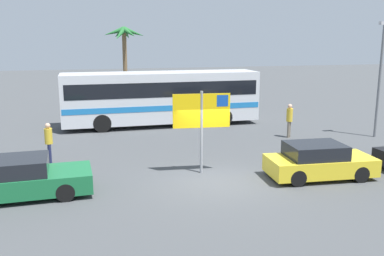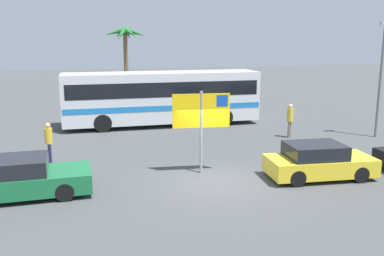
{
  "view_description": "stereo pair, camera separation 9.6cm",
  "coord_description": "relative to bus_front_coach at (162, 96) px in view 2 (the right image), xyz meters",
  "views": [
    {
      "loc": [
        -4.66,
        -13.98,
        5.14
      ],
      "look_at": [
        -0.1,
        3.48,
        1.3
      ],
      "focal_mm": 39.57,
      "sensor_mm": 36.0,
      "label": 1
    },
    {
      "loc": [
        -4.56,
        -14.0,
        5.14
      ],
      "look_at": [
        -0.1,
        3.48,
        1.3
      ],
      "focal_mm": 39.57,
      "sensor_mm": 36.0,
      "label": 2
    }
  ],
  "objects": [
    {
      "name": "car_green",
      "position": [
        -6.77,
        -10.48,
        -1.15
      ],
      "size": [
        4.65,
        2.0,
        1.32
      ],
      "rotation": [
        0.0,
        0.0,
        0.03
      ],
      "color": "#196638",
      "rests_on": "ground"
    },
    {
      "name": "lamp_post_left_side",
      "position": [
        10.39,
        -5.94,
        1.52
      ],
      "size": [
        0.56,
        0.2,
        5.96
      ],
      "color": "slate",
      "rests_on": "ground"
    },
    {
      "name": "pedestrian_crossing_lot",
      "position": [
        -6.01,
        -6.63,
        -0.78
      ],
      "size": [
        0.32,
        0.32,
        1.71
      ],
      "rotation": [
        0.0,
        0.0,
        3.31
      ],
      "color": "#1E2347",
      "rests_on": "ground"
    },
    {
      "name": "bus_front_coach",
      "position": [
        0.0,
        0.0,
        0.0
      ],
      "size": [
        11.52,
        2.52,
        3.17
      ],
      "color": "silver",
      "rests_on": "ground"
    },
    {
      "name": "ferry_sign",
      "position": [
        -0.17,
        -9.53,
        0.54
      ],
      "size": [
        2.2,
        0.27,
        3.2
      ],
      "rotation": [
        0.0,
        0.0,
        -0.1
      ],
      "color": "gray",
      "rests_on": "ground"
    },
    {
      "name": "car_yellow",
      "position": [
        3.86,
        -11.21,
        -1.15
      ],
      "size": [
        4.05,
        1.99,
        1.32
      ],
      "rotation": [
        0.0,
        0.0,
        -0.07
      ],
      "color": "yellow",
      "rests_on": "ground"
    },
    {
      "name": "pedestrian_by_bus",
      "position": [
        5.89,
        -4.92,
        -0.73
      ],
      "size": [
        0.32,
        0.32,
        1.78
      ],
      "rotation": [
        0.0,
        0.0,
        5.48
      ],
      "color": "#706656",
      "rests_on": "ground"
    },
    {
      "name": "ground",
      "position": [
        0.1,
        -10.71,
        -1.78
      ],
      "size": [
        120.0,
        120.0,
        0.0
      ],
      "primitive_type": "plane",
      "color": "#424447"
    },
    {
      "name": "palm_tree_seaside",
      "position": [
        -1.38,
        7.12,
        3.05
      ],
      "size": [
        3.06,
        2.91,
        5.98
      ],
      "color": "brown",
      "rests_on": "ground"
    }
  ]
}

